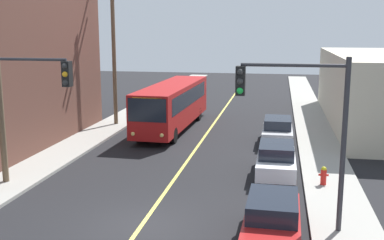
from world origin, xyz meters
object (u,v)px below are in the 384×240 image
at_px(parked_car_red, 272,219).
at_px(parked_car_silver, 277,130).
at_px(utility_pole_mid, 114,45).
at_px(traffic_signal_left_corner, 23,98).
at_px(traffic_signal_right_corner, 298,111).
at_px(parked_car_white, 276,159).
at_px(fire_hydrant, 324,175).
at_px(city_bus, 173,104).

distance_m(parked_car_red, parked_car_silver, 14.11).
xyz_separation_m(utility_pole_mid, traffic_signal_left_corner, (1.59, -15.20, -1.62)).
height_order(traffic_signal_left_corner, traffic_signal_right_corner, same).
height_order(parked_car_red, traffic_signal_left_corner, traffic_signal_left_corner).
bearing_deg(parked_car_white, fire_hydrant, -31.88).
distance_m(parked_car_red, parked_car_white, 7.36).
relative_size(parked_car_red, parked_car_white, 1.01).
bearing_deg(utility_pole_mid, city_bus, -3.99).
height_order(city_bus, utility_pole_mid, utility_pole_mid).
xyz_separation_m(traffic_signal_left_corner, fire_hydrant, (12.26, 3.73, -3.72)).
height_order(city_bus, traffic_signal_right_corner, traffic_signal_right_corner).
bearing_deg(parked_car_white, parked_car_silver, 89.93).
bearing_deg(fire_hydrant, parked_car_white, 148.12).
distance_m(parked_car_white, parked_car_silver, 6.75).
relative_size(parked_car_red, fire_hydrant, 5.28).
relative_size(parked_car_silver, traffic_signal_right_corner, 0.73).
relative_size(parked_car_white, utility_pole_mid, 0.42).
bearing_deg(parked_car_red, parked_car_silver, 89.75).
distance_m(city_bus, parked_car_white, 12.33).
xyz_separation_m(city_bus, traffic_signal_right_corner, (8.03, -16.12, 2.49)).
relative_size(city_bus, utility_pole_mid, 1.16).
xyz_separation_m(parked_car_red, traffic_signal_left_corner, (-10.09, 2.31, 3.46)).
relative_size(parked_car_white, parked_car_silver, 1.00).
xyz_separation_m(city_bus, traffic_signal_left_corner, (-2.79, -14.90, 2.49)).
distance_m(parked_car_red, utility_pole_mid, 21.66).
bearing_deg(parked_car_silver, utility_pole_mid, 163.85).
distance_m(parked_car_silver, traffic_signal_left_corner, 15.95).
xyz_separation_m(parked_car_red, traffic_signal_right_corner, (0.73, 1.08, 3.46)).
bearing_deg(traffic_signal_left_corner, traffic_signal_right_corner, -6.46).
bearing_deg(utility_pole_mid, parked_car_red, -56.29).
bearing_deg(traffic_signal_right_corner, parked_car_white, 96.14).
bearing_deg(parked_car_white, traffic_signal_left_corner, -153.54).
height_order(traffic_signal_left_corner, fire_hydrant, traffic_signal_left_corner).
xyz_separation_m(parked_car_silver, traffic_signal_left_corner, (-10.15, -11.80, 3.46)).
height_order(parked_car_silver, utility_pole_mid, utility_pole_mid).
bearing_deg(parked_car_white, traffic_signal_right_corner, -83.86).
relative_size(city_bus, parked_car_red, 2.76).
relative_size(parked_car_white, traffic_signal_right_corner, 0.73).
relative_size(city_bus, parked_car_white, 2.77).
bearing_deg(parked_car_silver, traffic_signal_left_corner, -130.71).
bearing_deg(traffic_signal_left_corner, utility_pole_mid, 95.98).
xyz_separation_m(parked_car_silver, utility_pole_mid, (-11.75, 3.40, 5.08)).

